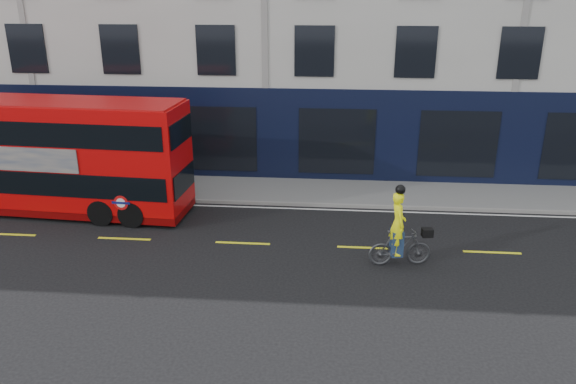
# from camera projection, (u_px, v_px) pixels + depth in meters

# --- Properties ---
(ground) EXTENTS (120.00, 120.00, 0.00)m
(ground) POSITION_uv_depth(u_px,v_px,m) (235.00, 264.00, 17.02)
(ground) COLOR black
(ground) RESTS_ON ground
(pavement) EXTENTS (60.00, 3.00, 0.12)m
(pavement) POSITION_uv_depth(u_px,v_px,m) (262.00, 190.00, 23.08)
(pavement) COLOR slate
(pavement) RESTS_ON ground
(kerb) EXTENTS (60.00, 0.12, 0.13)m
(kerb) POSITION_uv_depth(u_px,v_px,m) (257.00, 203.00, 21.67)
(kerb) COLOR gray
(kerb) RESTS_ON ground
(road_edge_line) EXTENTS (58.00, 0.10, 0.01)m
(road_edge_line) POSITION_uv_depth(u_px,v_px,m) (256.00, 207.00, 21.41)
(road_edge_line) COLOR silver
(road_edge_line) RESTS_ON ground
(lane_dashes) EXTENTS (58.00, 0.12, 0.01)m
(lane_dashes) POSITION_uv_depth(u_px,v_px,m) (243.00, 243.00, 18.42)
(lane_dashes) COLOR yellow
(lane_dashes) RESTS_ON ground
(bus) EXTENTS (10.51, 3.04, 4.18)m
(bus) POSITION_uv_depth(u_px,v_px,m) (48.00, 155.00, 20.44)
(bus) COLOR red
(bus) RESTS_ON ground
(cyclist) EXTENTS (1.94, 0.80, 2.57)m
(cyclist) POSITION_uv_depth(u_px,v_px,m) (399.00, 239.00, 16.70)
(cyclist) COLOR #414346
(cyclist) RESTS_ON ground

